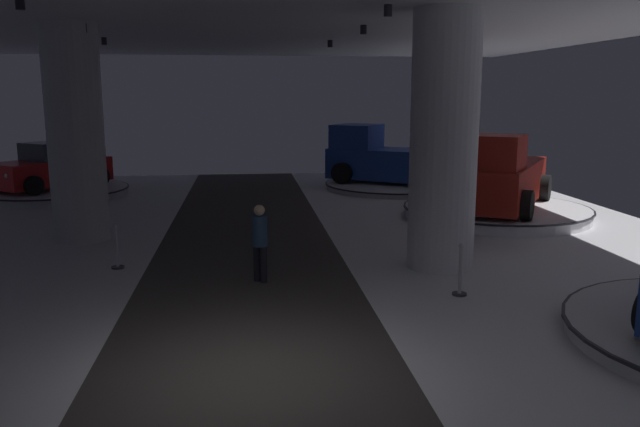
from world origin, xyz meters
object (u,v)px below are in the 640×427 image
column_right (444,142)px  display_car_deep_left (52,168)px  display_platform_deep_left (53,191)px  visitor_walking_near (260,238)px  display_platform_deep_right (395,185)px  column_left (76,134)px  pickup_truck_far_right (496,178)px  display_platform_far_right (496,211)px  pickup_truck_deep_right (388,159)px

column_right → display_car_deep_left: 16.13m
display_platform_deep_left → visitor_walking_near: bearing=-58.1°
display_platform_deep_right → column_right: bearing=-98.8°
column_left → display_car_deep_left: bearing=110.7°
display_car_deep_left → visitor_walking_near: bearing=-58.3°
pickup_truck_far_right → display_platform_deep_right: 6.87m
display_platform_deep_right → display_car_deep_left: size_ratio=1.29×
display_platform_far_right → pickup_truck_far_right: (-0.18, -0.27, 1.09)m
display_platform_far_right → pickup_truck_deep_right: size_ratio=1.01×
pickup_truck_deep_right → display_platform_deep_left: size_ratio=1.02×
display_platform_deep_left → column_right: bearing=-44.6°
column_left → column_right: size_ratio=1.00×
column_left → display_platform_far_right: 12.30m
column_left → display_platform_deep_right: size_ratio=0.97×
column_left → visitor_walking_near: size_ratio=3.46×
pickup_truck_deep_right → visitor_walking_near: pickup_truck_deep_right is taller
column_left → display_platform_deep_left: bearing=110.9°
display_platform_far_right → display_platform_deep_right: 6.55m
column_left → display_platform_deep_left: 8.57m
display_platform_deep_right → display_platform_deep_left: bearing=-178.8°
display_platform_deep_right → pickup_truck_deep_right: (-0.27, 0.17, 1.04)m
pickup_truck_far_right → column_right: bearing=-123.3°
display_platform_deep_right → display_car_deep_left: 13.21m
pickup_truck_deep_right → display_car_deep_left: (-12.90, -0.43, -0.11)m
display_platform_deep_left → pickup_truck_deep_right: bearing=2.0°
column_left → display_car_deep_left: 8.36m
pickup_truck_far_right → display_car_deep_left: 15.96m
display_platform_deep_left → display_car_deep_left: (0.02, 0.02, 0.89)m
pickup_truck_far_right → pickup_truck_deep_right: size_ratio=1.00×
display_platform_far_right → display_platform_deep_left: 16.03m
display_platform_far_right → visitor_walking_near: (-7.40, -5.92, 0.71)m
visitor_walking_near → column_left: bearing=136.3°
pickup_truck_deep_right → display_platform_deep_right: bearing=-32.3°
display_car_deep_left → visitor_walking_near: size_ratio=2.77×
column_left → pickup_truck_deep_right: 12.97m
display_platform_far_right → display_platform_deep_left: bearing=157.8°
display_platform_deep_right → display_platform_deep_left: 13.20m
display_platform_deep_right → pickup_truck_deep_right: pickup_truck_deep_right is taller
display_platform_far_right → display_platform_deep_left: size_ratio=1.03×
display_platform_far_right → pickup_truck_deep_right: (-1.92, 6.51, 0.97)m
pickup_truck_far_right → display_platform_deep_left: 16.01m
pickup_truck_far_right → pickup_truck_deep_right: pickup_truck_far_right is taller
pickup_truck_deep_right → column_left: bearing=-141.0°
column_left → display_platform_deep_right: (10.28, 7.92, -2.62)m
column_left → display_car_deep_left: size_ratio=1.25×
column_right → display_platform_deep_left: (-11.41, 11.26, -2.59)m
pickup_truck_far_right → display_platform_far_right: bearing=56.5°
column_right → display_car_deep_left: column_right is taller
pickup_truck_far_right → display_platform_deep_left: pickup_truck_far_right is taller
column_right → pickup_truck_far_right: bearing=56.7°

